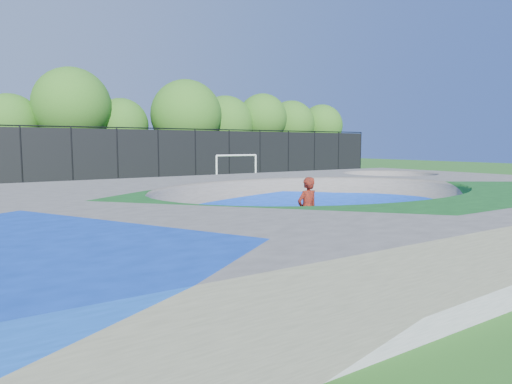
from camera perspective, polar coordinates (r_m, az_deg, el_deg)
ground at (r=14.74m, az=7.62°, el=-5.20°), size 120.00×120.00×0.00m
skate_deck at (r=14.62m, az=7.66°, el=-2.31°), size 22.00×14.00×1.50m
skater at (r=13.18m, az=6.43°, el=-2.29°), size 0.72×0.49×1.92m
skateboard at (r=13.34m, az=6.38°, el=-6.26°), size 0.79×0.27×0.05m
soccer_goal at (r=31.33m, az=-2.44°, el=3.51°), size 3.25×0.12×2.15m
fence at (r=33.28m, az=-16.94°, el=4.45°), size 48.09×0.09×4.04m
treeline at (r=38.08m, az=-18.83°, el=9.05°), size 51.49×7.94×8.56m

